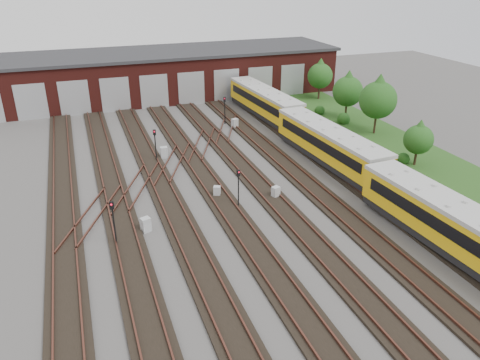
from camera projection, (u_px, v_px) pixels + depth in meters
name	position (u px, v px, depth m)	size (l,w,h in m)	color
ground	(270.00, 229.00, 33.86)	(120.00, 120.00, 0.00)	#494644
track_network	(264.00, 224.00, 34.27)	(30.40, 70.00, 0.33)	black
maintenance_shed	(160.00, 74.00, 66.64)	(51.00, 12.50, 6.35)	#4E1713
grass_verge	(401.00, 149.00, 48.24)	(8.00, 55.00, 0.05)	#234818
metro_train	(329.00, 145.00, 44.02)	(3.67, 47.52, 3.18)	black
signal_mast_0	(113.00, 218.00, 30.95)	(0.30, 0.29, 3.34)	black
signal_mast_1	(155.00, 141.00, 44.48)	(0.30, 0.28, 3.24)	black
signal_mast_2	(225.00, 107.00, 55.14)	(0.32, 0.30, 3.29)	black
signal_mast_3	(238.00, 184.00, 35.98)	(0.26, 0.24, 3.20)	black
relay_cabinet_0	(146.00, 225.00, 33.31)	(0.64, 0.54, 1.07)	#B7BBBD
relay_cabinet_1	(164.00, 152.00, 45.99)	(0.67, 0.56, 1.12)	#B7BBBD
relay_cabinet_2	(217.00, 191.00, 38.35)	(0.55, 0.46, 0.91)	#B7BBBD
relay_cabinet_3	(235.00, 123.00, 54.38)	(0.67, 0.55, 1.11)	#B7BBBD
relay_cabinet_4	(276.00, 192.00, 38.10)	(0.60, 0.50, 0.99)	#B7BBBD
tree_0	(348.00, 88.00, 56.27)	(3.63, 3.63, 6.02)	#332117
tree_1	(320.00, 73.00, 64.83)	(3.47, 3.47, 5.75)	#332117
tree_2	(379.00, 96.00, 51.01)	(4.10, 4.10, 6.79)	#332117
tree_3	(419.00, 136.00, 43.33)	(2.74, 2.74, 4.54)	#332117
bush_0	(404.00, 157.00, 44.84)	(1.17, 1.17, 1.17)	#144915
bush_1	(320.00, 109.00, 59.42)	(1.30, 1.30, 1.30)	#144915
bush_2	(344.00, 117.00, 55.89)	(1.53, 1.53, 1.53)	#144915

